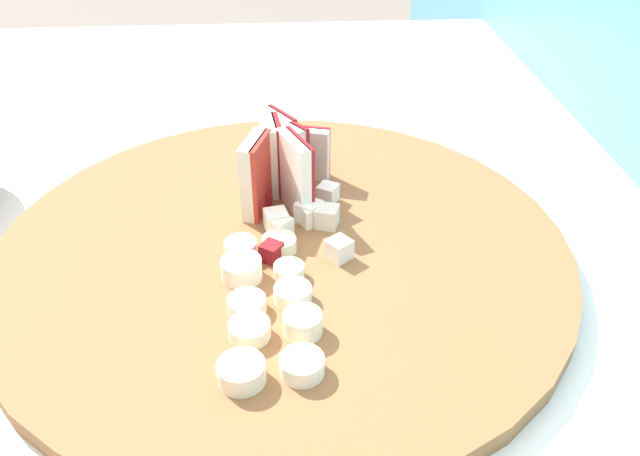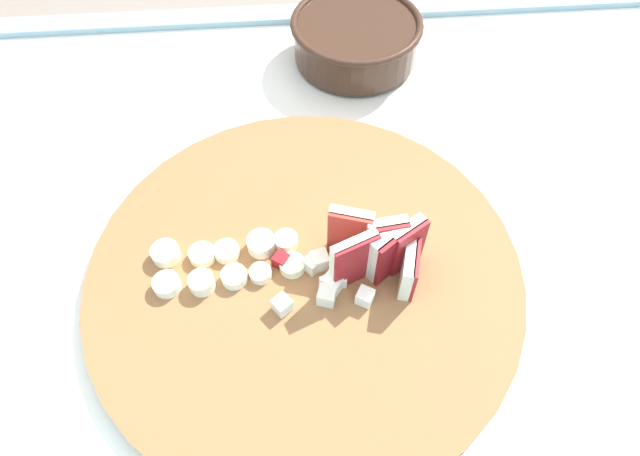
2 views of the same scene
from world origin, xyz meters
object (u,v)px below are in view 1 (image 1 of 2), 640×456
object	(u,v)px
cutting_board	(283,249)
apple_dice_pile	(301,218)
banana_slice_rows	(266,301)
apple_wedge_fan	(282,160)

from	to	relation	value
cutting_board	apple_dice_pile	distance (m)	0.03
cutting_board	banana_slice_rows	size ratio (longest dim) A/B	2.85
apple_dice_pile	apple_wedge_fan	bearing A→B (deg)	-166.37
cutting_board	apple_wedge_fan	size ratio (longest dim) A/B	4.56
cutting_board	banana_slice_rows	distance (m)	0.08
cutting_board	apple_wedge_fan	bearing A→B (deg)	178.61
apple_dice_pile	banana_slice_rows	distance (m)	0.10
apple_wedge_fan	apple_dice_pile	world-z (taller)	apple_wedge_fan
cutting_board	apple_wedge_fan	xyz separation A→B (m)	(-0.08, 0.00, 0.04)
banana_slice_rows	cutting_board	bearing A→B (deg)	171.07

